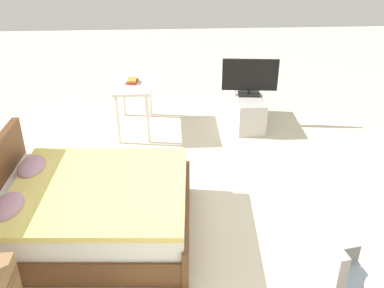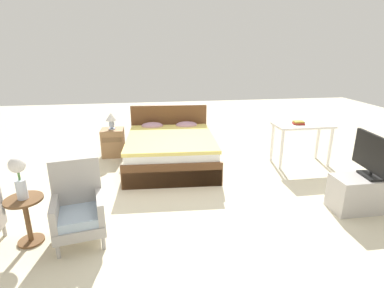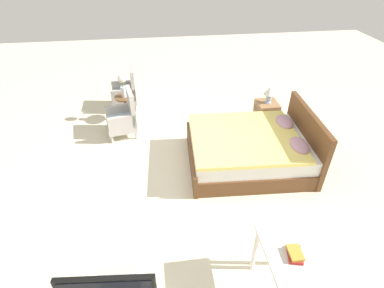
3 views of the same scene
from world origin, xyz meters
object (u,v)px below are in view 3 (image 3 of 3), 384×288
table_lamp (269,93)px  flower_vase (122,83)px  nightstand (266,115)px  vanity_desk (295,271)px  bed (251,149)px  side_table (126,105)px  book_stack (295,254)px  armchair_by_window_left (126,92)px  armchair_by_window_right (124,118)px

table_lamp → flower_vase: bearing=-103.1°
flower_vase → nightstand: bearing=76.9°
table_lamp → vanity_desk: bearing=-15.6°
bed → side_table: 2.79m
nightstand → bed: bearing=-30.1°
flower_vase → table_lamp: bearing=76.9°
table_lamp → book_stack: (3.44, -0.98, 0.03)m
armchair_by_window_left → vanity_desk: armchair_by_window_left is taller
flower_vase → book_stack: bearing=24.1°
bed → vanity_desk: 2.47m
nightstand → book_stack: (3.44, -0.98, 0.52)m
side_table → vanity_desk: bearing=23.6°
side_table → book_stack: 4.51m
bed → table_lamp: 1.37m
table_lamp → nightstand: bearing=-90.0°
armchair_by_window_right → nightstand: size_ratio=1.66×
armchair_by_window_left → table_lamp: (1.23, 2.82, 0.40)m
flower_vase → side_table: bearing=-90.0°
table_lamp → side_table: bearing=-103.1°
bed → armchair_by_window_left: (-2.34, -2.17, 0.08)m
flower_vase → nightstand: flower_vase is taller
nightstand → vanity_desk: 3.68m
armchair_by_window_left → armchair_by_window_right: bearing=-0.0°
flower_vase → nightstand: size_ratio=0.86×
book_stack → armchair_by_window_right: bearing=-152.5°
vanity_desk → book_stack: (-0.09, 0.01, 0.14)m
flower_vase → book_stack: flower_vase is taller
armchair_by_window_left → armchair_by_window_right: size_ratio=1.00×
bed → book_stack: (2.33, -0.33, 0.50)m
table_lamp → vanity_desk: 3.67m
bed → side_table: bearing=-129.3°
armchair_by_window_right → table_lamp: size_ratio=2.79×
side_table → flower_vase: flower_vase is taller
armchair_by_window_right → vanity_desk: armchair_by_window_right is taller
armchair_by_window_left → armchair_by_window_right: (1.13, -0.00, 0.00)m
bed → armchair_by_window_right: (-1.21, -2.17, 0.08)m
flower_vase → book_stack: (4.10, 1.83, -0.04)m
armchair_by_window_right → vanity_desk: (3.63, 1.83, 0.28)m
nightstand → book_stack: 3.62m
side_table → table_lamp: bearing=76.9°
bed → side_table: bed is taller
book_stack → armchair_by_window_left: bearing=-158.5°
armchair_by_window_right → nightstand: (0.10, 2.82, -0.10)m
flower_vase → nightstand: (0.66, 2.81, -0.56)m
table_lamp → book_stack: size_ratio=1.44×
side_table → nightstand: bearing=76.9°
armchair_by_window_left → side_table: (0.57, 0.01, -0.03)m
armchair_by_window_left → book_stack: bearing=21.5°
bed → armchair_by_window_left: bearing=-137.2°
armchair_by_window_right → book_stack: armchair_by_window_right is taller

